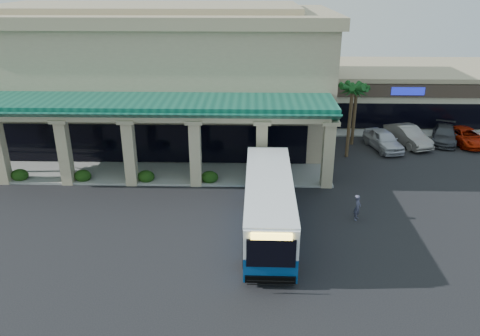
{
  "coord_description": "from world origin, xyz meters",
  "views": [
    {
      "loc": [
        0.81,
        -24.48,
        13.61
      ],
      "look_at": [
        0.1,
        3.02,
        2.2
      ],
      "focal_mm": 35.0,
      "sensor_mm": 36.0,
      "label": 1
    }
  ],
  "objects_px": {
    "pedestrian": "(357,207)",
    "car_white": "(408,136)",
    "transit_bus": "(269,206)",
    "car_red": "(444,135)",
    "car_gray": "(466,136)",
    "car_silver": "(383,140)"
  },
  "relations": [
    {
      "from": "car_silver",
      "to": "car_white",
      "type": "height_order",
      "value": "car_white"
    },
    {
      "from": "car_silver",
      "to": "transit_bus",
      "type": "bearing_deg",
      "value": -138.04
    },
    {
      "from": "car_silver",
      "to": "car_white",
      "type": "relative_size",
      "value": 0.95
    },
    {
      "from": "car_gray",
      "to": "car_silver",
      "type": "bearing_deg",
      "value": -176.42
    },
    {
      "from": "car_gray",
      "to": "transit_bus",
      "type": "bearing_deg",
      "value": -146.33
    },
    {
      "from": "transit_bus",
      "to": "car_silver",
      "type": "xyz_separation_m",
      "value": [
        10.05,
        13.85,
        -0.78
      ]
    },
    {
      "from": "pedestrian",
      "to": "car_gray",
      "type": "bearing_deg",
      "value": -14.94
    },
    {
      "from": "transit_bus",
      "to": "pedestrian",
      "type": "xyz_separation_m",
      "value": [
        5.34,
        1.48,
        -0.79
      ]
    },
    {
      "from": "pedestrian",
      "to": "car_silver",
      "type": "distance_m",
      "value": 13.24
    },
    {
      "from": "transit_bus",
      "to": "car_red",
      "type": "height_order",
      "value": "transit_bus"
    },
    {
      "from": "transit_bus",
      "to": "car_gray",
      "type": "height_order",
      "value": "transit_bus"
    },
    {
      "from": "pedestrian",
      "to": "car_red",
      "type": "bearing_deg",
      "value": -10.0
    },
    {
      "from": "pedestrian",
      "to": "car_red",
      "type": "xyz_separation_m",
      "value": [
        10.48,
        14.22,
        -0.09
      ]
    },
    {
      "from": "car_red",
      "to": "pedestrian",
      "type": "bearing_deg",
      "value": -105.32
    },
    {
      "from": "transit_bus",
      "to": "car_red",
      "type": "xyz_separation_m",
      "value": [
        15.82,
        15.69,
        -0.88
      ]
    },
    {
      "from": "transit_bus",
      "to": "pedestrian",
      "type": "relative_size",
      "value": 7.14
    },
    {
      "from": "pedestrian",
      "to": "car_white",
      "type": "distance_m",
      "value": 15.21
    },
    {
      "from": "car_white",
      "to": "car_red",
      "type": "height_order",
      "value": "car_white"
    },
    {
      "from": "car_silver",
      "to": "car_gray",
      "type": "xyz_separation_m",
      "value": [
        7.46,
        1.46,
        -0.12
      ]
    },
    {
      "from": "transit_bus",
      "to": "pedestrian",
      "type": "distance_m",
      "value": 5.6
    },
    {
      "from": "car_gray",
      "to": "car_red",
      "type": "bearing_deg",
      "value": 159.81
    },
    {
      "from": "car_white",
      "to": "car_gray",
      "type": "xyz_separation_m",
      "value": [
        5.11,
        0.37,
        -0.14
      ]
    }
  ]
}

